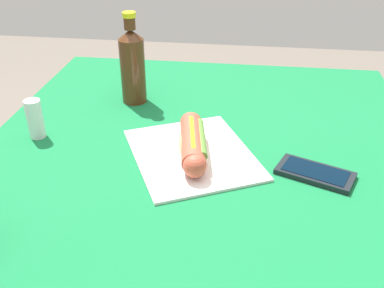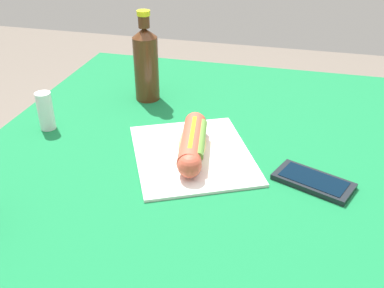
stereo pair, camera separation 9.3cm
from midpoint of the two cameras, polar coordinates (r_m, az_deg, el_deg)
name	(u,v)px [view 1 (the left image)]	position (r m, az deg, el deg)	size (l,w,h in m)	color
dining_table	(200,202)	(1.02, -1.64, -7.48)	(1.12, 0.96, 0.73)	brown
paper_wrapper	(192,155)	(0.95, -2.82, -1.49)	(0.28, 0.24, 0.01)	silver
hot_dog	(192,143)	(0.93, -2.81, 0.05)	(0.22, 0.08, 0.05)	#DBB26B
cell_phone	(315,173)	(0.91, 12.49, -3.71)	(0.12, 0.16, 0.01)	black
soda_bottle	(132,65)	(1.17, -9.85, 9.82)	(0.06, 0.06, 0.23)	#4C2814
salt_shaker	(35,119)	(1.07, -21.63, 2.91)	(0.04, 0.04, 0.09)	silver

